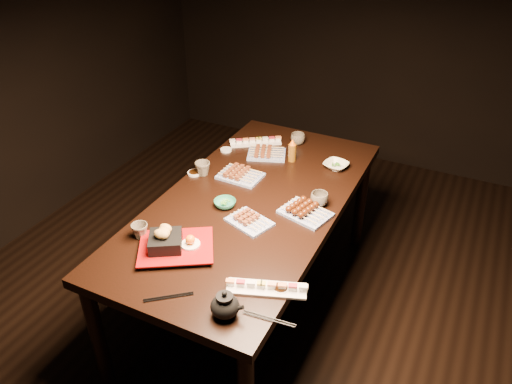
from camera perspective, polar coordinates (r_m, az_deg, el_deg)
ground at (r=2.82m, az=-0.11°, el=-18.56°), size 5.00×5.00×0.00m
dining_table at (r=2.84m, az=-0.45°, el=-7.22°), size 1.14×1.91×0.75m
sushi_platter_near at (r=2.08m, az=1.21°, el=-10.71°), size 0.34×0.20×0.04m
sushi_platter_far at (r=3.17m, az=-0.06°, el=5.90°), size 0.32×0.25×0.04m
yakitori_plate_center at (r=2.80m, az=-1.81°, el=2.23°), size 0.24×0.18×0.06m
yakitori_plate_right at (r=2.43m, az=-0.75°, el=-3.06°), size 0.25×0.21×0.05m
yakitori_plate_left at (r=3.02m, az=1.22°, el=4.68°), size 0.27×0.23×0.06m
tsukune_plate at (r=2.50m, az=5.70°, el=-2.00°), size 0.28×0.23×0.06m
edamame_bowl_green at (r=2.56m, az=-3.57°, el=-1.32°), size 0.13×0.13×0.04m
edamame_bowl_cream at (r=2.93m, az=9.13°, el=3.04°), size 0.16×0.16×0.03m
tempura_tray at (r=2.27m, az=-9.21°, el=-5.44°), size 0.42×0.40×0.12m
teacup_near_left at (r=2.40m, az=-13.13°, el=-4.36°), size 0.09×0.09×0.07m
teacup_mid_right at (r=2.58m, az=7.26°, el=-0.82°), size 0.11×0.11×0.07m
teacup_far_left at (r=2.83m, az=-6.12°, el=2.67°), size 0.11×0.11×0.08m
teacup_far_right at (r=3.17m, az=4.80°, el=6.08°), size 0.12×0.12×0.07m
teapot at (r=1.96m, az=-3.58°, el=-12.61°), size 0.15×0.15×0.11m
condiment_bottle at (r=2.95m, az=4.16°, el=4.82°), size 0.05×0.05×0.14m
sauce_dish_west at (r=2.86m, az=-7.08°, el=2.16°), size 0.11×0.11×0.01m
sauce_dish_east at (r=2.93m, az=9.22°, el=2.79°), size 0.08×0.08×0.01m
sauce_dish_se at (r=2.09m, az=2.83°, el=-10.96°), size 0.09×0.09×0.01m
sauce_dish_nw at (r=3.09m, az=-3.44°, el=4.83°), size 0.10×0.10×0.01m
chopsticks_near at (r=2.09m, az=-9.96°, el=-11.73°), size 0.17×0.14×0.01m
chopsticks_se at (r=1.97m, az=1.50°, el=-14.30°), size 0.21×0.04×0.01m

